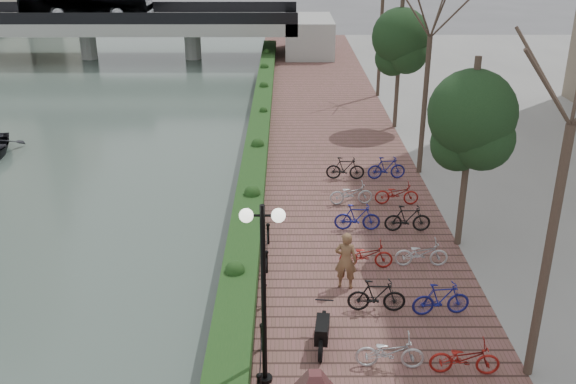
{
  "coord_description": "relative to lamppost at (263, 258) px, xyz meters",
  "views": [
    {
      "loc": [
        2.02,
        -10.91,
        10.74
      ],
      "look_at": [
        2.09,
        10.08,
        2.0
      ],
      "focal_mm": 40.0,
      "sensor_mm": 36.0,
      "label": 1
    }
  ],
  "objects": [
    {
      "name": "street_trees",
      "position": [
        6.49,
        10.94,
        -0.2
      ],
      "size": [
        3.2,
        37.12,
        6.8
      ],
      "color": "#32261D",
      "rests_on": "promenade"
    },
    {
      "name": "motorcycle",
      "position": [
        1.46,
        1.42,
        -2.89
      ],
      "size": [
        0.68,
        1.63,
        0.99
      ],
      "primitive_type": null,
      "rotation": [
        0.0,
        0.0,
        -0.12
      ],
      "color": "black",
      "rests_on": "promenade"
    },
    {
      "name": "chain_fence",
      "position": [
        -0.11,
        0.26,
        -3.03
      ],
      "size": [
        0.1,
        14.1,
        0.7
      ],
      "color": "black",
      "rests_on": "promenade"
    },
    {
      "name": "hedge",
      "position": [
        -0.91,
        18.26,
        -3.08
      ],
      "size": [
        1.1,
        56.0,
        0.6
      ],
      "primitive_type": "cube",
      "color": "#163D17",
      "rests_on": "promenade"
    },
    {
      "name": "bridge",
      "position": [
        -16.46,
        43.26,
        -0.51
      ],
      "size": [
        36.0,
        10.77,
        6.5
      ],
      "color": "#A8A9A4",
      "rests_on": "ground"
    },
    {
      "name": "pedestrian",
      "position": [
        2.32,
        4.35,
        -2.46
      ],
      "size": [
        0.75,
        0.57,
        1.85
      ],
      "primitive_type": "imported",
      "rotation": [
        0.0,
        0.0,
        2.93
      ],
      "color": "brown",
      "rests_on": "promenade"
    },
    {
      "name": "bicycle_parking",
      "position": [
        3.99,
        6.8,
        -2.91
      ],
      "size": [
        2.4,
        14.69,
        1.0
      ],
      "color": "#B8BABE",
      "rests_on": "promenade"
    },
    {
      "name": "promenade",
      "position": [
        2.49,
        15.76,
        -3.63
      ],
      "size": [
        8.0,
        75.0,
        0.5
      ],
      "primitive_type": "cube",
      "color": "brown",
      "rests_on": "ground"
    },
    {
      "name": "lamppost",
      "position": [
        0.0,
        0.0,
        0.0
      ],
      "size": [
        1.02,
        0.32,
        4.67
      ],
      "color": "black",
      "rests_on": "promenade"
    }
  ]
}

